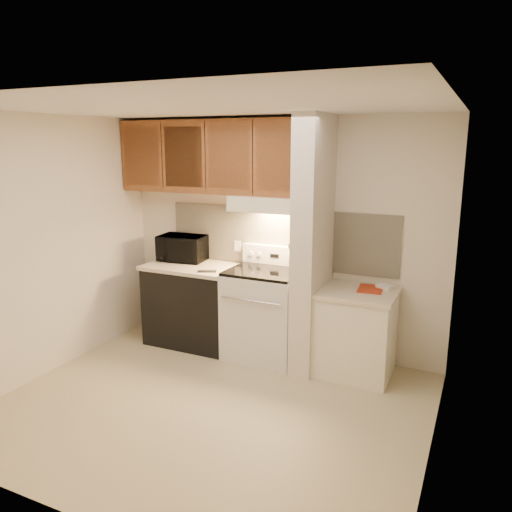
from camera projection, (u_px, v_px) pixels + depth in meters
The scene contains 50 objects.
floor at pixel (211, 406), 4.33m from camera, with size 3.60×3.60×0.00m, color #BDAE88.
ceiling at pixel (204, 106), 3.78m from camera, with size 3.60×3.60×0.00m, color white.
wall_back at pixel (278, 236), 5.38m from camera, with size 3.60×0.02×2.50m, color silver.
wall_left at pixel (46, 247), 4.80m from camera, with size 0.02×3.00×2.50m, color silver.
wall_right at pixel (442, 294), 3.31m from camera, with size 0.02×3.00×2.50m, color silver.
backsplash at pixel (278, 237), 5.37m from camera, with size 2.60×0.02×0.63m, color beige.
range_body at pixel (265, 315), 5.25m from camera, with size 0.76×0.65×0.92m, color silver.
oven_window at pixel (252, 321), 4.96m from camera, with size 0.50×0.01×0.30m, color black.
oven_handle at pixel (250, 301), 4.88m from camera, with size 0.02×0.02×0.65m, color silver.
cooktop at pixel (265, 271), 5.15m from camera, with size 0.74×0.64×0.03m, color black.
range_backguard at pixel (276, 255), 5.37m from camera, with size 0.76×0.08×0.20m, color silver.
range_display at pixel (274, 256), 5.34m from camera, with size 0.10×0.01×0.04m, color black.
range_knob_left_outer at pixel (251, 253), 5.45m from camera, with size 0.05×0.05×0.02m, color silver.
range_knob_left_inner at pixel (259, 254), 5.41m from camera, with size 0.05×0.05×0.02m, color silver.
range_knob_right_inner at pixel (290, 257), 5.26m from camera, with size 0.05×0.05×0.02m, color silver.
range_knob_right_outer at pixel (299, 258), 5.22m from camera, with size 0.05×0.05×0.02m, color silver.
dishwasher_front at pixel (194, 306), 5.63m from camera, with size 1.00×0.63×0.87m, color black.
left_countertop at pixel (193, 267), 5.53m from camera, with size 1.04×0.67×0.04m, color beige.
spoon_rest at pixel (207, 271), 5.22m from camera, with size 0.20×0.06×0.01m, color black.
teal_jar at pixel (178, 254), 5.85m from camera, with size 0.08×0.08×0.09m, color #2B6568.
outlet at pixel (238, 246), 5.59m from camera, with size 0.08×0.01×0.12m, color #F1EACD.
microwave at pixel (183, 248), 5.71m from camera, with size 0.53×0.36×0.29m, color black.
partition_pillar at pixel (313, 246), 4.86m from camera, with size 0.22×0.70×2.50m, color beige.
pillar_trim at pixel (302, 240), 4.90m from camera, with size 0.01×0.70×0.04m, color brown.
knife_strip at pixel (299, 239), 4.85m from camera, with size 0.02×0.42×0.04m, color black.
knife_blade_a at pixel (293, 252), 4.75m from camera, with size 0.01×0.04×0.16m, color silver.
knife_handle_a at pixel (292, 236), 4.71m from camera, with size 0.02×0.02×0.10m, color black.
knife_blade_b at pixel (295, 251), 4.80m from camera, with size 0.01×0.04×0.18m, color silver.
knife_handle_b at pixel (296, 235), 4.79m from camera, with size 0.02×0.02×0.10m, color black.
knife_blade_c at pixel (298, 251), 4.88m from camera, with size 0.01×0.04×0.20m, color silver.
knife_handle_c at pixel (298, 234), 4.84m from camera, with size 0.02×0.02×0.10m, color black.
knife_blade_d at pixel (301, 247), 4.95m from camera, with size 0.01×0.04×0.16m, color silver.
knife_handle_d at pixel (302, 232), 4.93m from camera, with size 0.02×0.02×0.10m, color black.
knife_blade_e at pixel (303, 247), 5.01m from camera, with size 0.01×0.04×0.18m, color silver.
knife_handle_e at pixel (304, 231), 4.99m from camera, with size 0.02×0.02×0.10m, color black.
oven_mitt at pixel (306, 247), 5.08m from camera, with size 0.03×0.10×0.24m, color gray.
right_cab_base at pixel (356, 335), 4.86m from camera, with size 0.70×0.60×0.81m, color #F1EACD.
right_countertop at pixel (357, 293), 4.77m from camera, with size 0.74×0.64×0.04m, color beige.
red_folder at pixel (370, 289), 4.81m from camera, with size 0.23×0.31×0.01m, color #AD3116.
white_box at pixel (385, 287), 4.82m from camera, with size 0.15×0.10×0.04m, color white.
range_hood at pixel (270, 203), 5.10m from camera, with size 0.78×0.44×0.15m, color #F1EACD.
hood_lip at pixel (262, 210), 4.93m from camera, with size 0.78×0.04×0.06m, color #F1EACD.
upper_cabinets at pixel (213, 157), 5.33m from camera, with size 2.18×0.33×0.77m, color brown.
cab_door_a at pixel (142, 156), 5.52m from camera, with size 0.46×0.01×0.63m, color brown.
cab_gap_a at pixel (162, 157), 5.41m from camera, with size 0.01×0.01×0.73m, color black.
cab_door_b at pixel (183, 157), 5.30m from camera, with size 0.46×0.01×0.63m, color brown.
cab_gap_b at pixel (205, 157), 5.18m from camera, with size 0.01×0.01×0.73m, color black.
cab_door_c at pixel (229, 158), 5.07m from camera, with size 0.46×0.01×0.63m, color brown.
cab_gap_c at pixel (253, 158), 4.96m from camera, with size 0.01×0.01×0.73m, color black.
cab_door_d at pixel (278, 158), 4.85m from camera, with size 0.46×0.01×0.63m, color brown.
Camera 1 is at (2.02, -3.40, 2.23)m, focal length 35.00 mm.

